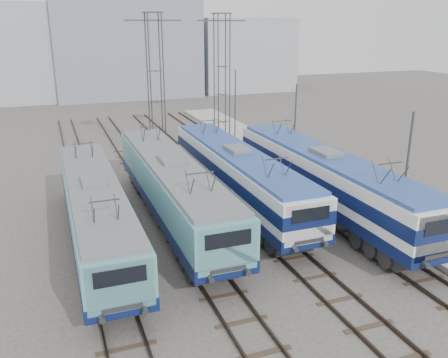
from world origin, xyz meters
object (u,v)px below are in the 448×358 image
locomotive_center_left (173,187)px  mast_mid (295,131)px  catenary_tower_east (222,76)px  mast_front (405,178)px  mast_rear (235,106)px  catenary_tower_west (156,82)px  locomotive_far_right (326,177)px  locomotive_far_left (96,209)px  locomotive_center_right (238,172)px  safety_cone (401,231)px

locomotive_center_left → mast_mid: size_ratio=2.60×
catenary_tower_east → mast_front: size_ratio=1.71×
mast_rear → catenary_tower_west: bearing=-155.1°
locomotive_far_right → catenary_tower_east: (-0.25, 17.47, 4.26)m
locomotive_far_left → locomotive_far_right: size_ratio=0.92×
locomotive_center_left → mast_front: 12.66m
locomotive_center_right → mast_rear: size_ratio=2.57×
safety_cone → catenary_tower_east: bearing=95.1°
locomotive_far_left → mast_mid: size_ratio=2.45×
locomotive_center_right → locomotive_far_right: 5.41m
locomotive_center_right → safety_cone: size_ratio=30.47×
locomotive_center_right → catenary_tower_east: 15.70m
mast_rear → safety_cone: size_ratio=11.88×
locomotive_center_left → catenary_tower_east: (8.75, 15.60, 4.37)m
locomotive_far_left → catenary_tower_east: (13.25, 17.30, 4.50)m
locomotive_far_right → safety_cone: size_ratio=31.69×
locomotive_center_right → locomotive_far_right: (4.50, -2.99, 0.08)m
locomotive_center_right → safety_cone: locomotive_center_right is taller
catenary_tower_west → mast_rear: size_ratio=1.71×
locomotive_far_left → mast_front: (15.35, -4.70, 1.36)m
locomotive_far_left → catenary_tower_east: size_ratio=1.43×
mast_front → safety_cone: size_ratio=11.88×
mast_rear → catenary_tower_east: bearing=-136.4°
locomotive_far_left → locomotive_far_right: bearing=-0.7°
locomotive_center_right → catenary_tower_west: catenary_tower_west is taller
safety_cone → locomotive_center_left: bearing=148.3°
mast_front → mast_rear: same height
locomotive_far_right → safety_cone: (1.75, -4.77, -1.78)m
locomotive_center_left → mast_rear: (10.85, 17.60, 1.23)m
locomotive_far_right → mast_rear: size_ratio=2.67×
locomotive_far_left → locomotive_far_right: locomotive_far_right is taller
locomotive_far_right → catenary_tower_west: size_ratio=1.56×
locomotive_far_left → mast_front: mast_front is taller
mast_front → locomotive_far_left: bearing=163.0°
locomotive_far_right → catenary_tower_west: bearing=113.6°
locomotive_far_left → locomotive_center_right: size_ratio=0.95×
locomotive_center_left → safety_cone: locomotive_center_left is taller
locomotive_far_right → mast_rear: (1.85, 19.47, 1.12)m
catenary_tower_east → mast_rear: 4.28m
locomotive_far_right → safety_cone: 5.39m
locomotive_far_left → mast_mid: bearing=25.4°
catenary_tower_west → mast_mid: bearing=-42.9°
locomotive_far_left → mast_rear: 24.69m
catenary_tower_west → locomotive_far_right: bearing=-66.4°
locomotive_far_right → mast_mid: mast_mid is taller
locomotive_far_left → safety_cone: (15.25, -4.95, -1.55)m
locomotive_far_right → mast_mid: (1.85, 7.47, 1.12)m
catenary_tower_east → locomotive_far_right: bearing=-89.2°
catenary_tower_east → mast_mid: size_ratio=1.71×
locomotive_center_left → catenary_tower_east: catenary_tower_east is taller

